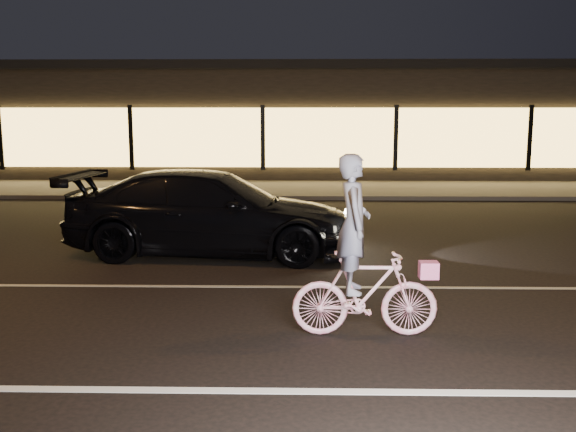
{
  "coord_description": "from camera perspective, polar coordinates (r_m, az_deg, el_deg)",
  "views": [
    {
      "loc": [
        1.29,
        -7.04,
        2.57
      ],
      "look_at": [
        1.14,
        0.6,
        1.29
      ],
      "focal_mm": 40.0,
      "sensor_mm": 36.0,
      "label": 1
    }
  ],
  "objects": [
    {
      "name": "ground",
      "position": [
        7.6,
        -8.83,
        -10.33
      ],
      "size": [
        90.0,
        90.0,
        0.0
      ],
      "primitive_type": "plane",
      "color": "black",
      "rests_on": "ground"
    },
    {
      "name": "sidewalk",
      "position": [
        20.24,
        -2.52,
        2.38
      ],
      "size": [
        30.0,
        4.0,
        0.12
      ],
      "primitive_type": "cube",
      "color": "#383533",
      "rests_on": "ground"
    },
    {
      "name": "sedan",
      "position": [
        11.45,
        -6.77,
        0.29
      ],
      "size": [
        5.28,
        2.48,
        1.49
      ],
      "rotation": [
        0.0,
        0.0,
        1.49
      ],
      "color": "black",
      "rests_on": "ground"
    },
    {
      "name": "storefront",
      "position": [
        26.04,
        -1.72,
        8.58
      ],
      "size": [
        25.4,
        8.42,
        4.2
      ],
      "color": "black",
      "rests_on": "ground"
    },
    {
      "name": "cyclist",
      "position": [
        7.3,
        6.58,
        -5.03
      ],
      "size": [
        1.66,
        0.57,
        2.08
      ],
      "rotation": [
        0.0,
        0.0,
        1.57
      ],
      "color": "#F44E7A",
      "rests_on": "ground"
    },
    {
      "name": "lane_stripe_near",
      "position": [
        6.24,
        -11.27,
        -14.94
      ],
      "size": [
        60.0,
        0.12,
        0.01
      ],
      "primitive_type": "cube",
      "color": "silver",
      "rests_on": "ground"
    },
    {
      "name": "lane_stripe_far",
      "position": [
        9.48,
        -6.75,
        -6.23
      ],
      "size": [
        60.0,
        0.1,
        0.01
      ],
      "primitive_type": "cube",
      "color": "gray",
      "rests_on": "ground"
    }
  ]
}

